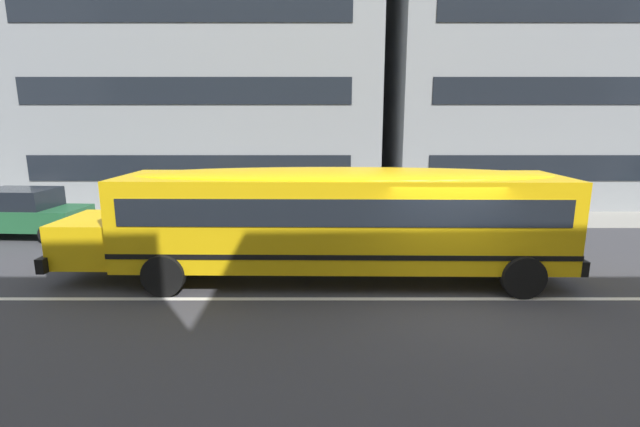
% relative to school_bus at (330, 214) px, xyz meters
% --- Properties ---
extents(ground_plane, '(400.00, 400.00, 0.00)m').
position_rel_school_bus_xyz_m(ground_plane, '(2.49, -1.35, -1.65)').
color(ground_plane, '#38383D').
extents(sidewalk_far, '(120.00, 3.00, 0.01)m').
position_rel_school_bus_xyz_m(sidewalk_far, '(2.49, 6.78, -1.64)').
color(sidewalk_far, gray).
rests_on(sidewalk_far, ground_plane).
extents(lane_centreline, '(110.00, 0.16, 0.01)m').
position_rel_school_bus_xyz_m(lane_centreline, '(2.49, -1.35, -1.64)').
color(lane_centreline, silver).
rests_on(lane_centreline, ground_plane).
extents(school_bus, '(12.42, 3.04, 2.77)m').
position_rel_school_bus_xyz_m(school_bus, '(0.00, 0.00, 0.00)').
color(school_bus, yellow).
rests_on(school_bus, ground_plane).
extents(parked_car_green_mid_block, '(3.99, 2.06, 1.64)m').
position_rel_school_bus_xyz_m(parked_car_green_mid_block, '(-10.37, 4.13, -0.80)').
color(parked_car_green_mid_block, '#236038').
rests_on(parked_car_green_mid_block, ground_plane).
extents(apartment_block_far_left, '(16.49, 13.41, 19.70)m').
position_rel_school_bus_xyz_m(apartment_block_far_left, '(-5.88, 14.96, 8.20)').
color(apartment_block_far_left, gray).
rests_on(apartment_block_far_left, ground_plane).
extents(apartment_block_far_centre, '(14.21, 11.75, 16.50)m').
position_rel_school_bus_xyz_m(apartment_block_far_centre, '(10.36, 14.13, 6.60)').
color(apartment_block_far_centre, gray).
rests_on(apartment_block_far_centre, ground_plane).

